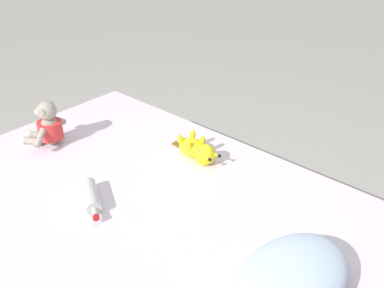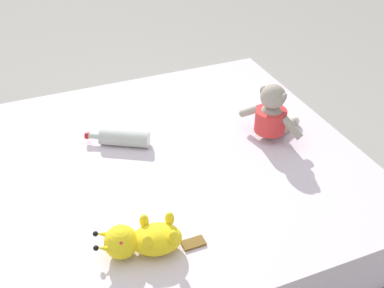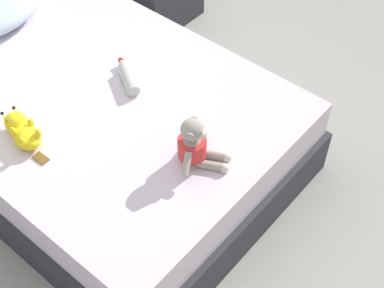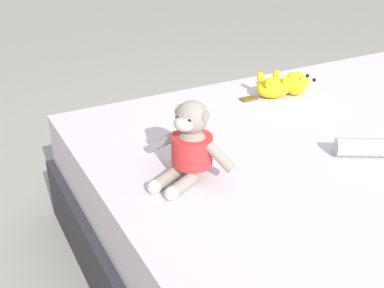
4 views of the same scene
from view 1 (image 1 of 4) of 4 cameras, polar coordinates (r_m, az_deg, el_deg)
name	(u,v)px [view 1 (image 1 of 4)]	position (r m, az deg, el deg)	size (l,w,h in m)	color
ground_plane	(153,281)	(2.23, -4.95, -16.67)	(16.00, 16.00, 0.00)	#9E998E
bed	(150,245)	(2.08, -5.23, -12.39)	(1.38, 2.07, 0.46)	#2D2D33
pillow	(290,279)	(1.55, 12.18, -16.17)	(0.50, 0.32, 0.13)	silver
plush_monkey	(48,127)	(2.39, -17.56, 2.08)	(0.27, 0.25, 0.24)	#9E9384
plush_yellow_creature	(197,150)	(2.18, 0.68, -0.74)	(0.15, 0.33, 0.10)	yellow
glass_bottle	(91,196)	(1.94, -12.45, -6.41)	(0.16, 0.24, 0.06)	#B7BCB2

